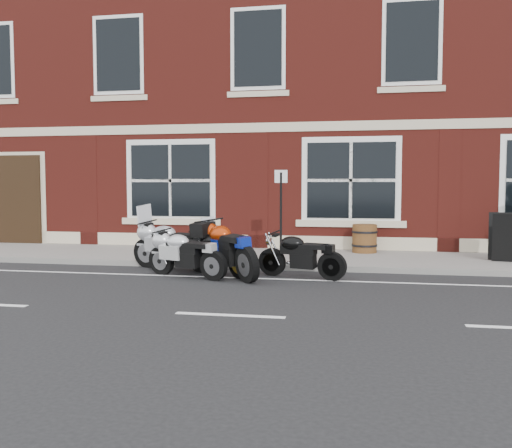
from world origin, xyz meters
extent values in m
plane|color=black|center=(0.00, 0.00, 0.00)|extent=(80.00, 80.00, 0.00)
cube|color=slate|center=(0.00, 3.00, 0.06)|extent=(30.00, 3.00, 0.12)
cube|color=slate|center=(0.00, 1.42, 0.06)|extent=(30.00, 0.16, 0.12)
cube|color=maroon|center=(0.00, 10.50, 6.00)|extent=(24.00, 12.00, 12.00)
cylinder|color=black|center=(-2.91, 1.24, 0.33)|extent=(0.67, 0.34, 0.66)
cylinder|color=black|center=(-1.49, 0.76, 0.33)|extent=(0.67, 0.34, 0.66)
cube|color=black|center=(-2.25, 1.02, 0.68)|extent=(0.86, 0.50, 0.23)
ellipsoid|color=#B7B8BD|center=(-2.39, 1.07, 0.80)|extent=(0.67, 0.54, 0.33)
cube|color=black|center=(-1.86, 0.88, 0.76)|extent=(0.62, 0.44, 0.10)
cube|color=silver|center=(-2.89, 1.24, 1.18)|extent=(0.18, 0.42, 0.46)
cylinder|color=black|center=(-1.32, 0.90, 0.35)|extent=(0.57, 0.63, 0.71)
cylinder|color=black|center=(-0.28, -0.31, 0.35)|extent=(0.57, 0.63, 0.71)
cube|color=black|center=(-0.84, 0.34, 0.73)|extent=(0.78, 0.84, 0.24)
ellipsoid|color=#9D2806|center=(-0.94, 0.47, 0.86)|extent=(0.71, 0.73, 0.35)
cube|color=black|center=(-0.55, 0.01, 0.82)|extent=(0.62, 0.65, 0.11)
cylinder|color=black|center=(-1.58, 0.88, 0.29)|extent=(0.54, 0.43, 0.58)
cylinder|color=black|center=(-0.52, 0.13, 0.29)|extent=(0.54, 0.43, 0.58)
cube|color=black|center=(-1.09, 0.53, 0.59)|extent=(0.71, 0.59, 0.20)
ellipsoid|color=black|center=(-1.20, 0.61, 0.70)|extent=(0.60, 0.56, 0.29)
cube|color=black|center=(-0.79, 0.32, 0.67)|extent=(0.54, 0.48, 0.09)
cylinder|color=black|center=(-2.22, 0.31, 0.30)|extent=(0.59, 0.33, 0.59)
cylinder|color=black|center=(-0.98, -0.18, 0.30)|extent=(0.59, 0.33, 0.59)
cube|color=black|center=(-1.64, 0.08, 0.61)|extent=(0.77, 0.48, 0.20)
ellipsoid|color=silver|center=(-1.77, 0.13, 0.72)|extent=(0.60, 0.50, 0.30)
cube|color=black|center=(-1.30, -0.05, 0.68)|extent=(0.56, 0.41, 0.09)
cylinder|color=black|center=(0.04, 0.62, 0.29)|extent=(0.58, 0.28, 0.57)
cylinder|color=black|center=(1.27, 0.22, 0.29)|extent=(0.58, 0.28, 0.57)
cube|color=black|center=(0.61, 0.43, 0.59)|extent=(0.75, 0.42, 0.20)
ellipsoid|color=black|center=(0.49, 0.47, 0.70)|extent=(0.57, 0.46, 0.29)
cube|color=black|center=(0.95, 0.33, 0.66)|extent=(0.54, 0.37, 0.09)
cylinder|color=#493813|center=(1.88, 3.98, 0.48)|extent=(0.62, 0.62, 0.72)
cylinder|color=black|center=(1.88, 3.98, 0.31)|extent=(0.65, 0.65, 0.05)
cylinder|color=black|center=(1.88, 3.98, 0.65)|extent=(0.65, 0.65, 0.05)
cylinder|color=black|center=(-0.03, 2.20, 1.13)|extent=(0.06, 0.06, 2.02)
cube|color=silver|center=(-0.03, 2.20, 2.05)|extent=(0.29, 0.05, 0.29)
camera|label=1|loc=(1.87, -10.80, 1.87)|focal=40.00mm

